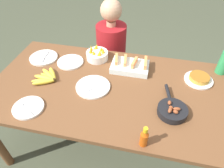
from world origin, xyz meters
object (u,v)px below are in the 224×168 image
banana_bunch (47,77)px  empty_plate_far_left (70,62)px  empty_plate_near_front (93,87)px  fruit_bowl_mango (97,55)px  person_figure (111,61)px  skillet (172,110)px  empty_plate_far_right (28,108)px  empty_plate_mid_edge (44,58)px  hot_sauce_bottle (144,137)px  frittata_plate_center (199,79)px  melon_tray (130,66)px

banana_bunch → empty_plate_far_left: banana_bunch is taller
empty_plate_near_front → fruit_bowl_mango: size_ratio=1.35×
fruit_bowl_mango → person_figure: (0.05, 0.35, -0.31)m
person_figure → skillet: bearing=-54.4°
empty_plate_far_right → person_figure: person_figure is taller
banana_bunch → empty_plate_near_front: 0.39m
skillet → empty_plate_mid_edge: size_ratio=1.34×
person_figure → hot_sauce_bottle: bearing=-68.3°
empty_plate_far_right → person_figure: bearing=71.0°
empty_plate_mid_edge → person_figure: 0.75m
frittata_plate_center → person_figure: (-0.82, 0.47, -0.29)m
empty_plate_near_front → hot_sauce_bottle: 0.59m
skillet → frittata_plate_center: size_ratio=1.51×
empty_plate_far_right → fruit_bowl_mango: bearing=65.9°
banana_bunch → empty_plate_near_front: bearing=-1.9°
melon_tray → empty_plate_near_front: bearing=-129.6°
skillet → banana_bunch: bearing=70.5°
empty_plate_near_front → empty_plate_mid_edge: size_ratio=1.05×
empty_plate_near_front → empty_plate_far_right: 0.48m
banana_bunch → empty_plate_far_left: 0.27m
skillet → empty_plate_near_front: size_ratio=1.27×
frittata_plate_center → empty_plate_near_front: (-0.80, -0.26, -0.01)m
banana_bunch → skillet: 0.98m
banana_bunch → frittata_plate_center: frittata_plate_center is taller
empty_plate_far_right → hot_sauce_bottle: hot_sauce_bottle is taller
frittata_plate_center → hot_sauce_bottle: hot_sauce_bottle is taller
skillet → frittata_plate_center: skillet is taller
fruit_bowl_mango → person_figure: bearing=81.9°
frittata_plate_center → hot_sauce_bottle: size_ratio=1.42×
empty_plate_near_front → empty_plate_mid_edge: 0.62m
empty_plate_far_right → fruit_bowl_mango: fruit_bowl_mango is taller
banana_bunch → empty_plate_near_front: banana_bunch is taller
empty_plate_mid_edge → fruit_bowl_mango: size_ratio=1.28×
skillet → person_figure: person_figure is taller
empty_plate_far_right → hot_sauce_bottle: bearing=-7.2°
skillet → empty_plate_far_left: 0.96m
fruit_bowl_mango → melon_tray: bearing=-15.3°
empty_plate_far_left → empty_plate_near_front: bearing=-42.4°
empty_plate_far_left → fruit_bowl_mango: (0.22, 0.11, 0.03)m
banana_bunch → empty_plate_near_front: size_ratio=0.94×
skillet → frittata_plate_center: bearing=-40.0°
melon_tray → frittata_plate_center: (0.56, -0.03, -0.01)m
person_figure → empty_plate_far_right: bearing=-109.0°
hot_sauce_bottle → empty_plate_far_left: bearing=137.1°
fruit_bowl_mango → hot_sauce_bottle: hot_sauce_bottle is taller
empty_plate_mid_edge → hot_sauce_bottle: (0.98, -0.68, 0.06)m
frittata_plate_center → person_figure: 0.99m
empty_plate_mid_edge → banana_bunch: bearing=-57.6°
melon_tray → skillet: (0.35, -0.42, -0.00)m
empty_plate_mid_edge → fruit_bowl_mango: bearing=12.0°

